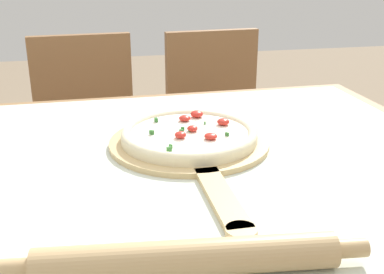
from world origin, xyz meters
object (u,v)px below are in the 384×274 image
chair_left (88,136)px  pizza_peel (192,147)px  rolling_pin (187,258)px  chair_right (218,127)px  pizza (189,134)px

chair_left → pizza_peel: bearing=-78.0°
rolling_pin → chair_right: size_ratio=0.55×
pizza → chair_right: size_ratio=0.34×
pizza_peel → chair_left: 0.89m
pizza → chair_left: (-0.23, 0.79, -0.28)m
chair_left → chair_right: 0.52m
pizza_peel → chair_right: 0.91m
pizza_peel → chair_right: chair_right is taller
chair_right → pizza_peel: bearing=-113.4°
chair_right → pizza: bearing=-114.0°
pizza_peel → rolling_pin: bearing=-103.0°
rolling_pin → chair_left: (-0.13, 1.25, -0.28)m
rolling_pin → pizza: bearing=77.7°
pizza → rolling_pin: (-0.10, -0.45, -0.00)m
pizza_peel → chair_left: size_ratio=0.66×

